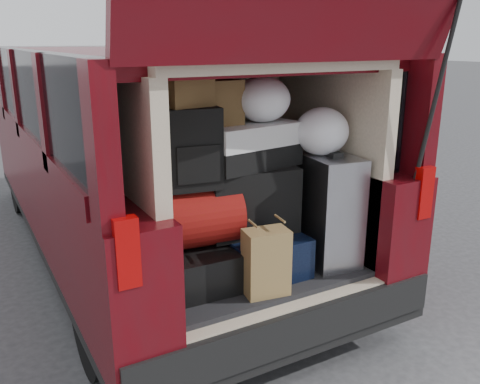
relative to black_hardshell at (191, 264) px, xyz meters
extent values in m
plane|color=#333235|center=(0.36, -0.17, -0.66)|extent=(80.00, 80.00, 0.00)
cylinder|color=black|center=(-0.46, 0.23, -0.34)|extent=(0.24, 0.64, 0.64)
cylinder|color=black|center=(1.18, 0.23, -0.34)|extent=(0.24, 0.64, 0.64)
cylinder|color=black|center=(-0.46, 3.53, -0.34)|extent=(0.24, 0.64, 0.64)
cylinder|color=black|center=(1.18, 3.53, -0.34)|extent=(0.24, 0.64, 0.64)
cube|color=black|center=(0.36, 1.91, -0.40)|extent=(1.90, 4.85, 0.08)
cube|color=#4A0C12|center=(-0.42, 1.91, 0.04)|extent=(0.33, 4.85, 0.80)
cube|color=#4A0C12|center=(1.15, 1.91, 0.04)|extent=(0.33, 4.85, 0.80)
cube|color=#4A0C12|center=(0.36, 1.91, 1.07)|extent=(1.82, 4.46, 0.10)
cube|color=black|center=(-0.52, 1.81, 0.78)|extent=(0.12, 4.25, 0.68)
cube|color=black|center=(1.24, 1.81, 0.78)|extent=(0.12, 4.25, 0.68)
cube|color=black|center=(0.36, -0.46, -0.26)|extent=(1.86, 0.16, 0.22)
cube|color=#990505|center=(-0.50, -0.50, 0.36)|extent=(0.10, 0.06, 0.30)
cube|color=#990505|center=(1.22, -0.50, 0.36)|extent=(0.10, 0.06, 0.30)
cube|color=black|center=(0.36, 0.11, -0.14)|extent=(1.24, 1.05, 0.06)
cube|color=beige|center=(-0.30, 0.11, 0.47)|extent=(0.08, 1.05, 1.15)
cube|color=beige|center=(1.02, 0.11, 0.47)|extent=(0.08, 1.05, 1.15)
cube|color=beige|center=(0.36, 0.66, 0.47)|extent=(1.34, 0.06, 1.15)
cube|color=beige|center=(0.36, 0.11, 1.07)|extent=(1.34, 1.05, 0.06)
cylinder|color=black|center=(1.20, -0.57, 0.99)|extent=(0.02, 0.90, 0.76)
cube|color=black|center=(0.36, 0.11, -0.38)|extent=(1.24, 1.05, 0.55)
cube|color=black|center=(0.00, 0.00, 0.00)|extent=(0.41, 0.55, 0.22)
cube|color=black|center=(0.41, -0.04, 0.01)|extent=(0.44, 0.54, 0.23)
cube|color=white|center=(0.84, -0.13, 0.22)|extent=(0.33, 0.47, 0.66)
cube|color=olive|center=(0.29, -0.32, 0.07)|extent=(0.25, 0.18, 0.36)
cube|color=maroon|center=(0.01, -0.01, 0.27)|extent=(0.54, 0.39, 0.33)
cube|color=black|center=(0.38, 0.01, 0.31)|extent=(0.55, 0.36, 0.38)
cube|color=black|center=(0.01, -0.03, 0.65)|extent=(0.32, 0.22, 0.42)
cube|color=silver|center=(0.39, 0.02, 0.62)|extent=(0.58, 0.36, 0.25)
cube|color=brown|center=(0.01, 0.03, 0.97)|extent=(0.27, 0.23, 0.22)
cube|color=brown|center=(0.22, 0.09, 0.87)|extent=(0.25, 0.21, 0.24)
ellipsoid|color=silver|center=(0.47, 0.03, 0.87)|extent=(0.32, 0.30, 0.25)
ellipsoid|color=silver|center=(0.80, -0.10, 0.69)|extent=(0.37, 0.35, 0.28)
camera|label=1|loc=(-1.03, -2.38, 1.19)|focal=38.00mm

